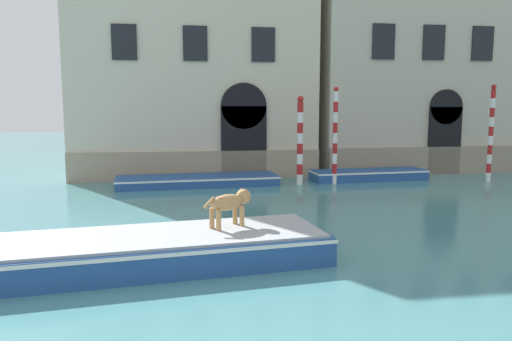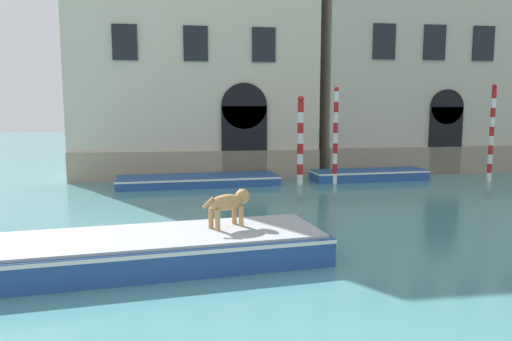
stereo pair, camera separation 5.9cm
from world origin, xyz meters
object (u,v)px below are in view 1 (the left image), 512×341
(boat_foreground, at_px, (153,249))
(mooring_pole_1, at_px, (300,140))
(dog_on_deck, at_px, (230,203))
(mooring_pole_2, at_px, (491,133))
(boat_moored_near_palazzo, at_px, (198,180))
(mooring_pole_0, at_px, (335,135))
(boat_moored_far, at_px, (368,175))

(boat_foreground, bearing_deg, mooring_pole_1, 53.44)
(boat_foreground, distance_m, dog_on_deck, 2.00)
(mooring_pole_1, bearing_deg, mooring_pole_2, -3.96)
(dog_on_deck, height_order, boat_moored_near_palazzo, dog_on_deck)
(mooring_pole_1, bearing_deg, mooring_pole_0, -0.69)
(boat_moored_near_palazzo, bearing_deg, dog_on_deck, -91.57)
(boat_foreground, height_order, mooring_pole_0, mooring_pole_0)
(boat_moored_near_palazzo, relative_size, mooring_pole_0, 1.66)
(boat_moored_far, xyz_separation_m, mooring_pole_1, (-3.44, -0.78, 1.68))
(mooring_pole_0, distance_m, mooring_pole_1, 1.57)
(dog_on_deck, height_order, mooring_pole_1, mooring_pole_1)
(boat_foreground, height_order, dog_on_deck, dog_on_deck)
(mooring_pole_2, bearing_deg, dog_on_deck, -144.40)
(boat_moored_near_palazzo, relative_size, mooring_pole_2, 1.61)
(dog_on_deck, relative_size, boat_moored_far, 0.21)
(dog_on_deck, bearing_deg, boat_moored_far, 23.35)
(boat_moored_near_palazzo, distance_m, boat_moored_far, 7.80)
(mooring_pole_0, bearing_deg, mooring_pole_1, 179.31)
(boat_moored_far, bearing_deg, dog_on_deck, -129.10)
(boat_moored_near_palazzo, height_order, mooring_pole_1, mooring_pole_1)
(mooring_pole_2, bearing_deg, boat_foreground, -146.52)
(boat_moored_near_palazzo, relative_size, boat_moored_far, 1.29)
(boat_moored_far, xyz_separation_m, mooring_pole_0, (-1.89, -0.80, 1.86))
(boat_moored_far, bearing_deg, boat_foreground, -133.68)
(mooring_pole_1, relative_size, mooring_pole_2, 0.88)
(boat_moored_far, xyz_separation_m, mooring_pole_2, (5.08, -1.37, 1.93))
(mooring_pole_1, bearing_deg, boat_moored_far, 12.77)
(mooring_pole_0, xyz_separation_m, mooring_pole_1, (-1.55, 0.02, -0.19))
(mooring_pole_0, bearing_deg, boat_foreground, -126.13)
(boat_foreground, relative_size, mooring_pole_2, 1.82)
(dog_on_deck, bearing_deg, mooring_pole_1, 36.33)
(mooring_pole_2, bearing_deg, boat_moored_near_palazzo, 175.35)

